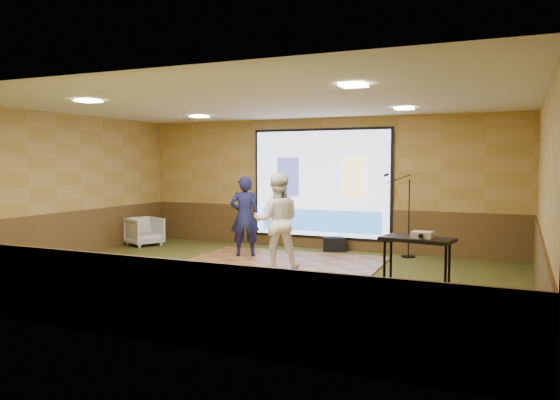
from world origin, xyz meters
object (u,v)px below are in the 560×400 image
at_px(player_right, 277,221).
at_px(projector_screen, 321,185).
at_px(banquet_chair, 144,231).
at_px(player_left, 245,216).
at_px(dance_floor, 281,263).
at_px(mic_stand, 406,234).
at_px(av_table, 417,259).
at_px(duffel_bag, 334,244).
at_px(projector, 422,235).

bearing_deg(player_right, projector_screen, -112.64).
height_order(player_right, banquet_chair, player_right).
bearing_deg(player_left, dance_floor, 131.12).
height_order(projector_screen, mic_stand, projector_screen).
xyz_separation_m(dance_floor, player_right, (0.18, -0.56, 0.90)).
relative_size(dance_floor, player_left, 2.28).
distance_m(projector_screen, dance_floor, 2.56).
height_order(player_left, av_table, player_left).
height_order(projector_screen, player_right, projector_screen).
bearing_deg(av_table, banquet_chair, 155.72).
bearing_deg(duffel_bag, projector_screen, 155.20).
xyz_separation_m(projector_screen, mic_stand, (2.01, -0.29, -0.98)).
height_order(projector_screen, projector, projector_screen).
bearing_deg(player_left, banquet_chair, -35.43).
bearing_deg(projector, projector_screen, 127.58).
relative_size(mic_stand, banquet_chair, 2.37).
bearing_deg(player_left, player_right, 113.67).
relative_size(player_left, banquet_chair, 2.25).
distance_m(banquet_chair, duffel_bag, 4.54).
xyz_separation_m(dance_floor, duffel_bag, (0.48, 1.91, 0.14)).
bearing_deg(dance_floor, projector, -37.29).
relative_size(projector_screen, player_right, 1.87).
bearing_deg(projector_screen, mic_stand, -8.27).
bearing_deg(player_right, av_table, 123.70).
bearing_deg(player_right, mic_stand, -153.73).
height_order(av_table, projector, projector).
bearing_deg(banquet_chair, player_left, -74.77).
height_order(dance_floor, player_left, player_left).
height_order(player_right, duffel_bag, player_right).
bearing_deg(dance_floor, projector_screen, 88.03).
relative_size(player_right, banquet_chair, 2.38).
distance_m(player_right, duffel_bag, 2.61).
xyz_separation_m(dance_floor, player_left, (-1.00, 0.40, 0.85)).
bearing_deg(av_table, projector_screen, 123.82).
distance_m(dance_floor, player_left, 1.37).
distance_m(player_right, mic_stand, 3.07).
height_order(dance_floor, duffel_bag, duffel_bag).
bearing_deg(mic_stand, player_right, -127.97).
bearing_deg(dance_floor, mic_stand, 40.94).
distance_m(av_table, duffel_bag, 4.95).
relative_size(player_right, mic_stand, 1.01).
height_order(mic_stand, banquet_chair, mic_stand).
bearing_deg(projector, banquet_chair, 159.01).
xyz_separation_m(player_left, banquet_chair, (-2.93, 0.43, -0.53)).
bearing_deg(projector, av_table, 146.16).
bearing_deg(player_right, projector, 123.55).
distance_m(dance_floor, duffel_bag, 1.98).
xyz_separation_m(av_table, projector, (0.07, -0.06, 0.34)).
height_order(projector, duffel_bag, projector).
height_order(av_table, banquet_chair, av_table).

